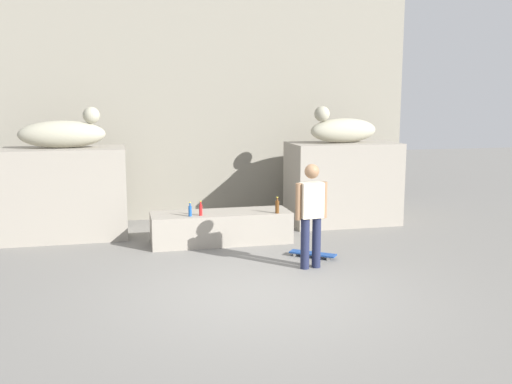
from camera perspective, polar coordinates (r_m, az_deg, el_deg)
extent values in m
plane|color=slate|center=(8.04, 0.16, -10.12)|extent=(40.00, 40.00, 0.00)
cube|color=gray|center=(13.15, -5.69, 11.57)|extent=(9.64, 0.60, 6.40)
cube|color=gray|center=(11.60, -18.48, -0.11)|extent=(2.30, 1.24, 1.74)
cube|color=gray|center=(12.44, 8.61, 0.88)|extent=(2.30, 1.24, 1.74)
ellipsoid|color=#A39E88|center=(11.48, -18.77, 5.46)|extent=(1.60, 0.56, 0.52)
sphere|color=#A39E88|center=(11.43, -16.10, 7.37)|extent=(0.32, 0.32, 0.32)
ellipsoid|color=#A39E88|center=(12.33, 8.74, 6.08)|extent=(1.68, 0.89, 0.52)
sphere|color=#A39E88|center=(12.01, 6.60, 7.75)|extent=(0.32, 0.32, 0.32)
cube|color=gray|center=(10.73, -3.50, -3.54)|extent=(2.59, 0.83, 0.58)
cylinder|color=#1E233F|center=(9.10, 4.91, -5.13)|extent=(0.14, 0.14, 0.82)
cylinder|color=#1E233F|center=(9.19, 6.04, -5.01)|extent=(0.14, 0.14, 0.82)
cube|color=beige|center=(9.00, 5.55, -0.81)|extent=(0.38, 0.24, 0.56)
sphere|color=#8C6647|center=(8.93, 5.59, 2.06)|extent=(0.23, 0.23, 0.23)
cylinder|color=#8C6647|center=(8.90, 4.24, -0.97)|extent=(0.09, 0.09, 0.58)
cylinder|color=#8C6647|center=(9.10, 6.82, -0.79)|extent=(0.09, 0.09, 0.58)
cube|color=navy|center=(9.82, 5.68, -6.12)|extent=(0.75, 0.65, 0.02)
cylinder|color=white|center=(9.81, 7.48, -6.42)|extent=(0.06, 0.06, 0.06)
cylinder|color=white|center=(9.68, 7.23, -6.63)|extent=(0.06, 0.06, 0.06)
cylinder|color=white|center=(9.99, 4.17, -6.07)|extent=(0.06, 0.06, 0.06)
cylinder|color=white|center=(9.87, 3.89, -6.27)|extent=(0.06, 0.06, 0.06)
cylinder|color=#194C99|center=(10.33, -6.59, -1.92)|extent=(0.06, 0.06, 0.19)
cylinder|color=#194C99|center=(10.31, -6.60, -1.24)|extent=(0.03, 0.03, 0.06)
cylinder|color=yellow|center=(10.30, -6.61, -1.05)|extent=(0.03, 0.03, 0.01)
cylinder|color=red|center=(10.38, -5.54, -1.81)|extent=(0.06, 0.06, 0.20)
cylinder|color=red|center=(10.36, -5.55, -1.11)|extent=(0.03, 0.03, 0.06)
cylinder|color=yellow|center=(10.35, -5.55, -0.92)|extent=(0.03, 0.03, 0.01)
cylinder|color=#593314|center=(10.54, 2.12, -1.51)|extent=(0.07, 0.07, 0.23)
cylinder|color=#593314|center=(10.51, 2.13, -0.72)|extent=(0.03, 0.03, 0.06)
cylinder|color=yellow|center=(10.51, 2.13, -0.53)|extent=(0.04, 0.04, 0.01)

